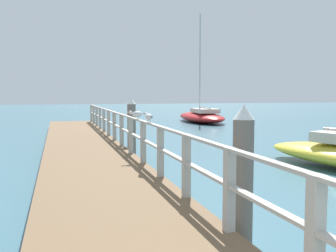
% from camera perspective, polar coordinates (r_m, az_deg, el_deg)
% --- Properties ---
extents(pier_deck, '(2.48, 24.32, 0.43)m').
position_cam_1_polar(pier_deck, '(12.50, -12.11, -4.03)').
color(pier_deck, brown).
rests_on(pier_deck, ground_plane).
extents(pier_railing, '(0.12, 22.84, 1.03)m').
position_cam_1_polar(pier_railing, '(12.53, -6.88, -0.01)').
color(pier_railing, '#B2ADA3').
rests_on(pier_railing, pier_deck).
extents(dock_piling_near, '(0.29, 0.29, 1.97)m').
position_cam_1_polar(dock_piling_near, '(5.30, 10.99, -7.43)').
color(dock_piling_near, '#6B6056').
rests_on(dock_piling_near, ground_plane).
extents(dock_piling_far, '(0.29, 0.29, 1.97)m').
position_cam_1_polar(dock_piling_far, '(12.88, -5.40, -0.20)').
color(dock_piling_far, '#6B6056').
rests_on(dock_piling_far, ground_plane).
extents(seagull_foreground, '(0.18, 0.48, 0.21)m').
position_cam_1_polar(seagull_foreground, '(8.74, -2.89, 1.42)').
color(seagull_foreground, white).
rests_on(seagull_foreground, pier_railing).
extents(seagull_background, '(0.47, 0.22, 0.21)m').
position_cam_1_polar(seagull_background, '(9.98, -4.59, 1.82)').
color(seagull_background, white).
rests_on(seagull_background, pier_railing).
extents(boat_0, '(3.01, 7.37, 8.02)m').
position_cam_1_polar(boat_0, '(28.84, 4.94, 1.43)').
color(boat_0, red).
rests_on(boat_0, ground_plane).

